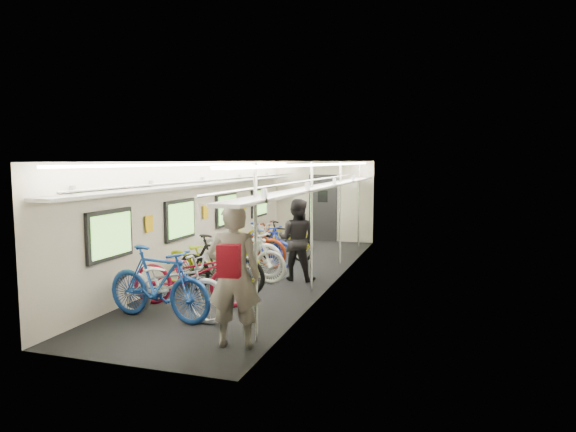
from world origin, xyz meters
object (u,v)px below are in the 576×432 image
Objects in this scene: bicycle_1 at (158,283)px; passenger_near at (234,276)px; backpack at (229,261)px; bicycle_0 at (169,284)px; passenger_mid at (297,240)px.

passenger_near is (1.56, -0.69, 0.38)m from bicycle_1.
backpack is at bearing -119.59° from bicycle_1.
bicycle_0 is 1.08× the size of passenger_near.
bicycle_0 is 2.34m from backpack.
passenger_near is 0.79m from backpack.
bicycle_0 is 0.17m from bicycle_1.
passenger_mid is at bearing -15.97° from bicycle_0.
bicycle_1 is 1.14× the size of passenger_mid.
passenger_mid reaches higher than bicycle_1.
bicycle_1 is (-0.13, -0.10, 0.03)m from bicycle_0.
backpack is at bearing 95.85° from passenger_near.
bicycle_1 is 3.42m from passenger_mid.
bicycle_0 is 3.28m from passenger_mid.
backpack is at bearing 99.03° from passenger_mid.
bicycle_1 is 1.00× the size of passenger_near.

